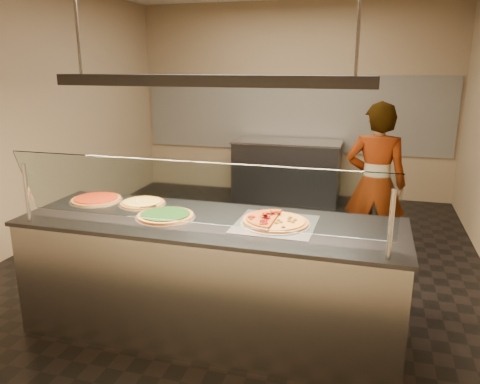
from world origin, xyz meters
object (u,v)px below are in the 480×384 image
(pizza_spinach, at_px, (166,215))
(pizza_spatula, at_px, (142,203))
(serving_counter, at_px, (211,277))
(sneeze_guard, at_px, (192,194))
(pizza_cheese, at_px, (143,203))
(prep_table, at_px, (287,170))
(heat_lamp_housing, at_px, (207,81))
(half_pizza_sausage, at_px, (291,223))
(perforated_tray, at_px, (275,224))
(pizza_tomato, at_px, (97,199))
(half_pizza_pepperoni, at_px, (260,219))
(worker, at_px, (375,184))

(pizza_spinach, height_order, pizza_spatula, pizza_spatula)
(serving_counter, relative_size, sneeze_guard, 1.09)
(pizza_cheese, xyz_separation_m, prep_table, (0.56, 3.65, -0.48))
(pizza_cheese, height_order, heat_lamp_housing, heat_lamp_housing)
(half_pizza_sausage, distance_m, heat_lamp_housing, 1.17)
(serving_counter, bearing_deg, perforated_tray, 4.34)
(serving_counter, xyz_separation_m, heat_lamp_housing, (0.00, 0.00, 1.48))
(pizza_tomato, xyz_separation_m, heat_lamp_housing, (1.11, -0.22, 1.01))
(pizza_cheese, height_order, prep_table, pizza_cheese)
(serving_counter, relative_size, heat_lamp_housing, 1.26)
(sneeze_guard, bearing_deg, half_pizza_pepperoni, 44.95)
(sneeze_guard, distance_m, pizza_cheese, 0.93)
(half_pizza_pepperoni, relative_size, pizza_spatula, 1.86)
(pizza_spatula, xyz_separation_m, prep_table, (0.54, 3.70, -0.49))
(half_pizza_sausage, distance_m, pizza_spatula, 1.28)
(prep_table, height_order, heat_lamp_housing, heat_lamp_housing)
(pizza_spinach, relative_size, prep_table, 0.28)
(heat_lamp_housing, bearing_deg, pizza_spinach, -174.43)
(pizza_spinach, bearing_deg, sneeze_guard, -41.84)
(half_pizza_pepperoni, bearing_deg, pizza_cheese, 169.54)
(prep_table, bearing_deg, pizza_spinach, -93.34)
(perforated_tray, bearing_deg, heat_lamp_housing, -175.66)
(pizza_spatula, height_order, worker, worker)
(pizza_cheese, bearing_deg, half_pizza_pepperoni, -10.46)
(perforated_tray, height_order, heat_lamp_housing, heat_lamp_housing)
(serving_counter, bearing_deg, pizza_tomato, 168.64)
(sneeze_guard, distance_m, half_pizza_sausage, 0.77)
(heat_lamp_housing, bearing_deg, sneeze_guard, -90.00)
(half_pizza_sausage, xyz_separation_m, heat_lamp_housing, (-0.61, -0.04, 0.99))
(pizza_spinach, height_order, pizza_cheese, pizza_spinach)
(prep_table, bearing_deg, sneeze_guard, -88.42)
(perforated_tray, bearing_deg, pizza_spinach, -175.15)
(sneeze_guard, xyz_separation_m, prep_table, (-0.12, 4.23, -0.76))
(pizza_tomato, relative_size, worker, 0.26)
(half_pizza_pepperoni, xyz_separation_m, pizza_tomato, (-1.49, 0.19, -0.02))
(serving_counter, xyz_separation_m, sneeze_guard, (0.00, -0.34, 0.76))
(half_pizza_pepperoni, bearing_deg, half_pizza_sausage, -0.44)
(serving_counter, bearing_deg, sneeze_guard, -90.00)
(half_pizza_sausage, xyz_separation_m, prep_table, (-0.73, 3.85, -0.49))
(pizza_tomato, bearing_deg, half_pizza_pepperoni, -7.09)
(pizza_cheese, bearing_deg, pizza_spatula, -71.56)
(pizza_tomato, height_order, pizza_spatula, pizza_spatula)
(heat_lamp_housing, bearing_deg, perforated_tray, 4.34)
(sneeze_guard, distance_m, half_pizza_pepperoni, 0.60)
(sneeze_guard, bearing_deg, prep_table, 91.58)
(half_pizza_sausage, height_order, worker, worker)
(half_pizza_pepperoni, bearing_deg, worker, 65.08)
(serving_counter, bearing_deg, half_pizza_pepperoni, 5.62)
(serving_counter, relative_size, pizza_spinach, 6.29)
(serving_counter, height_order, pizza_cheese, pizza_cheese)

